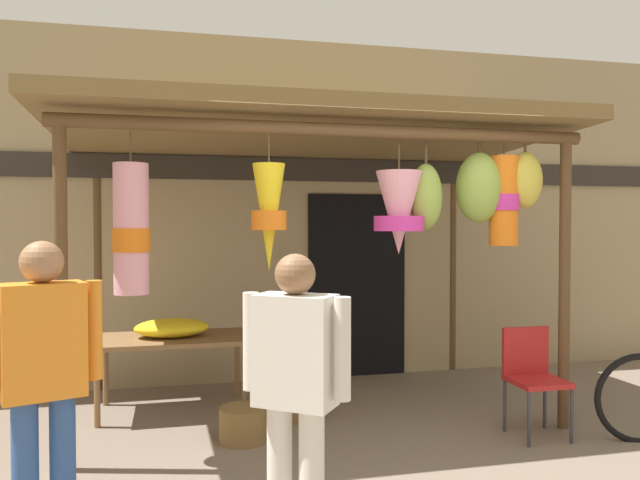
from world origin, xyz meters
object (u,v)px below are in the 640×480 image
folding_chair (532,371)px  vendor_in_orange (43,368)px  customer_foreground (295,379)px  flower_heap_on_table (173,328)px  display_table (173,344)px  wicker_basket_by_table (301,404)px  wicker_basket_spare (243,424)px

folding_chair → vendor_in_orange: size_ratio=0.53×
folding_chair → customer_foreground: size_ratio=0.55×
vendor_in_orange → flower_heap_on_table: bearing=73.9°
flower_heap_on_table → customer_foreground: size_ratio=0.43×
display_table → customer_foreground: size_ratio=0.86×
display_table → wicker_basket_by_table: display_table is taller
display_table → customer_foreground: customer_foreground is taller
folding_chair → display_table: bearing=155.3°
flower_heap_on_table → customer_foreground: customer_foreground is taller
folding_chair → wicker_basket_spare: (-2.26, 0.37, -0.37)m
wicker_basket_spare → wicker_basket_by_table: bearing=42.3°
wicker_basket_spare → folding_chair: bearing=-9.2°
wicker_basket_spare → display_table: bearing=120.0°
vendor_in_orange → display_table: bearing=74.1°
display_table → folding_chair: folding_chair is taller
wicker_basket_by_table → customer_foreground: 2.37m
flower_heap_on_table → folding_chair: 3.07m
vendor_in_orange → customer_foreground: bearing=-15.4°
display_table → wicker_basket_by_table: size_ratio=2.81×
folding_chair → wicker_basket_by_table: size_ratio=1.80×
wicker_basket_spare → customer_foreground: bearing=-87.2°
wicker_basket_by_table → vendor_in_orange: vendor_in_orange is taller
vendor_in_orange → folding_chair: bearing=15.7°
folding_chair → wicker_basket_spare: folding_chair is taller
wicker_basket_by_table → folding_chair: bearing=-27.1°
wicker_basket_by_table → flower_heap_on_table: bearing=159.2°
folding_chair → wicker_basket_by_table: 1.95m
flower_heap_on_table → vendor_in_orange: (-0.65, -2.25, 0.19)m
wicker_basket_spare → customer_foreground: 1.84m
flower_heap_on_table → folding_chair: bearing=-24.7°
wicker_basket_spare → vendor_in_orange: 1.95m
display_table → flower_heap_on_table: bearing=-30.9°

